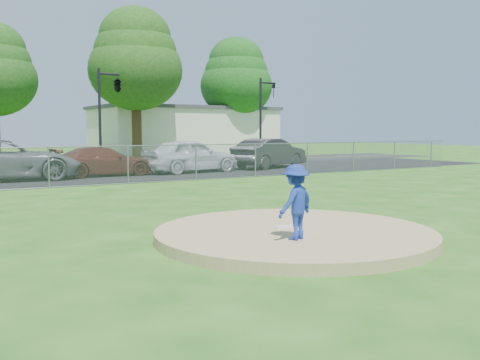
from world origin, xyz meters
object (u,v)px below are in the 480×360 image
object	(u,v)px
commercial_building	(184,130)
parked_car_gray	(5,160)
traffic_signal_center	(116,87)
parked_car_pearl	(190,155)
tree_right	(136,59)
traffic_signal_right	(263,112)
tree_far_right	(236,77)
parked_car_darkred	(104,161)
parked_car_charcoal	(270,153)
pitcher	(296,202)

from	to	relation	value
commercial_building	parked_car_gray	bearing A→B (deg)	-130.66
traffic_signal_center	parked_car_pearl	distance (m)	7.40
tree_right	traffic_signal_right	distance (m)	12.08
tree_right	tree_far_right	xyz separation A→B (m)	(11.00, 3.00, -0.59)
traffic_signal_right	parked_car_gray	distance (m)	18.35
parked_car_darkred	traffic_signal_center	bearing A→B (deg)	-24.69
traffic_signal_right	parked_car_charcoal	bearing A→B (deg)	-121.17
traffic_signal_center	parked_car_darkred	distance (m)	7.60
parked_car_darkred	parked_car_charcoal	bearing A→B (deg)	-88.68
tree_right	parked_car_charcoal	bearing A→B (deg)	-83.33
parked_car_darkred	commercial_building	bearing A→B (deg)	-34.28
tree_right	parked_car_pearl	xyz separation A→B (m)	(-3.35, -16.15, -6.80)
pitcher	parked_car_darkred	bearing A→B (deg)	-114.12
tree_right	traffic_signal_right	xyz separation A→B (m)	(5.24, -10.00, -4.29)
traffic_signal_center	traffic_signal_right	size ratio (longest dim) A/B	1.00
traffic_signal_center	parked_car_darkred	world-z (taller)	traffic_signal_center
commercial_building	parked_car_pearl	distance (m)	24.48
parked_car_pearl	parked_car_charcoal	size ratio (longest dim) A/B	0.99
traffic_signal_center	parked_car_gray	distance (m)	9.88
parked_car_pearl	parked_car_charcoal	world-z (taller)	parked_car_pearl
parked_car_gray	traffic_signal_right	bearing A→B (deg)	-68.17
tree_far_right	pitcher	size ratio (longest dim) A/B	8.12
commercial_building	parked_car_pearl	xyz separation A→B (m)	(-10.35, -22.15, -1.31)
commercial_building	traffic_signal_center	distance (m)	20.17
traffic_signal_center	parked_car_pearl	world-z (taller)	traffic_signal_center
parked_car_charcoal	traffic_signal_right	bearing A→B (deg)	-50.05
traffic_signal_center	pitcher	world-z (taller)	traffic_signal_center
tree_far_right	traffic_signal_right	world-z (taller)	tree_far_right
traffic_signal_right	parked_car_darkred	xyz separation A→B (m)	(-12.94, -5.93, -2.68)
commercial_building	parked_car_charcoal	bearing A→B (deg)	-103.45
tree_right	parked_car_gray	bearing A→B (deg)	-126.63
parked_car_charcoal	parked_car_gray	bearing A→B (deg)	72.73
tree_right	tree_far_right	bearing A→B (deg)	15.26
tree_far_right	parked_car_charcoal	bearing A→B (deg)	-116.21
tree_right	parked_car_pearl	distance (m)	17.84
pitcher	parked_car_gray	world-z (taller)	parked_car_gray
tree_far_right	parked_car_gray	world-z (taller)	tree_far_right
tree_far_right	parked_car_pearl	size ratio (longest dim) A/B	2.17
commercial_building	pitcher	distance (m)	42.18
pitcher	tree_far_right	bearing A→B (deg)	-137.69
tree_right	parked_car_darkred	distance (m)	19.02
traffic_signal_center	parked_car_charcoal	distance (m)	9.65
commercial_building	parked_car_darkred	bearing A→B (deg)	-123.84
tree_right	pitcher	world-z (taller)	tree_right
tree_right	traffic_signal_right	bearing A→B (deg)	-62.36
parked_car_darkred	pitcher	bearing A→B (deg)	173.23
tree_right	pitcher	size ratio (longest dim) A/B	8.79
tree_right	parked_car_gray	xyz separation A→B (m)	(-11.91, -16.02, -6.79)
traffic_signal_right	tree_far_right	bearing A→B (deg)	66.09
commercial_building	parked_car_charcoal	xyz separation A→B (m)	(-5.17, -21.64, -1.33)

